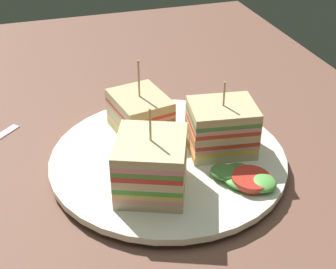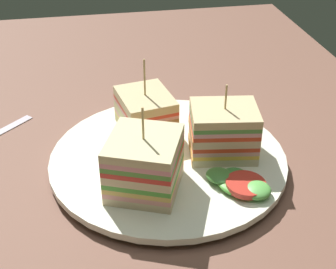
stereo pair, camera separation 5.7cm
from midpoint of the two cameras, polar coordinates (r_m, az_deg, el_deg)
ground_plane at (r=60.15cm, az=-2.72°, el=-4.44°), size 117.10×71.56×1.80cm
plate at (r=59.08cm, az=-2.77°, el=-3.03°), size 28.55×28.55×1.51cm
sandwich_wedge_0 at (r=51.86cm, az=-5.15°, el=-3.70°), size 9.96×9.67×10.10cm
sandwich_wedge_1 at (r=58.34cm, az=3.52°, el=0.72°), size 7.37×8.65×9.15cm
sandwich_wedge_2 at (r=62.29cm, az=-5.90°, el=2.31°), size 8.81×7.53×9.96cm
chip_pile at (r=59.18cm, az=-4.48°, el=-1.47°), size 5.63×6.06×1.63cm
salad_garnish at (r=54.37cm, az=5.88°, el=-5.20°), size 7.11×7.05×1.62cm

